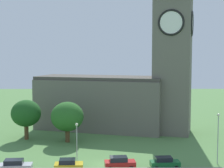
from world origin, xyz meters
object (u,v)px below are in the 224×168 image
streetlamp_west_mid (77,136)px  church (125,86)px  tree_riverside_east (67,117)px  car_silver (15,166)px  car_yellow (68,165)px  tree_by_tower (26,113)px  car_green (165,163)px  streetlamp_central (218,131)px  car_red (120,163)px

streetlamp_west_mid → church: bearing=70.8°
tree_riverside_east → car_silver: bearing=-107.7°
car_yellow → tree_riverside_east: tree_riverside_east is taller
car_yellow → tree_by_tower: size_ratio=0.53×
car_green → tree_riverside_east: (-15.98, 15.36, 3.99)m
tree_by_tower → church: bearing=22.9°
car_silver → streetlamp_central: bearing=6.8°
streetlamp_west_mid → car_silver: bearing=-156.5°
car_red → tree_by_tower: tree_by_tower is taller
car_silver → tree_by_tower: size_ratio=0.61×
car_silver → streetlamp_west_mid: size_ratio=0.75×
car_yellow → car_green: size_ratio=0.94×
car_silver → car_green: (21.33, 1.42, -0.05)m
church → car_yellow: 29.69m
car_silver → car_yellow: (7.45, 0.47, -0.05)m
car_yellow → streetlamp_west_mid: (0.92, 3.17, 3.39)m
car_yellow → church: bearing=71.1°
tree_by_tower → tree_riverside_east: 8.60m
car_yellow → car_green: bearing=3.9°
church → tree_riverside_east: (-11.27, -10.52, -4.83)m
car_green → church: bearing=100.3°
car_yellow → tree_riverside_east: bearing=97.4°
church → car_silver: 33.14m
streetlamp_west_mid → tree_riverside_east: size_ratio=0.82×
car_silver → car_green: size_ratio=1.07×
car_yellow → streetlamp_central: (22.25, 3.08, 4.21)m
streetlamp_central → car_red: bearing=-171.4°
tree_by_tower → car_red: bearing=-45.0°
car_silver → car_yellow: car_silver is taller
car_silver → car_green: 21.38m
church → car_silver: bearing=-121.3°
car_red → car_green: car_red is taller
car_silver → tree_by_tower: tree_by_tower is taller
car_red → car_silver: bearing=-175.0°
car_silver → church: bearing=58.7°
streetlamp_central → tree_riverside_east: streetlamp_central is taller
church → tree_riverside_east: size_ratio=4.62×
car_silver → streetlamp_west_mid: bearing=23.5°
streetlamp_central → church: bearing=118.8°
car_yellow → streetlamp_central: bearing=7.9°
streetlamp_west_mid → tree_riverside_east: (-3.03, 13.15, 0.60)m
tree_riverside_east → tree_by_tower: bearing=164.9°
church → car_red: size_ratio=7.72×
streetlamp_central → streetlamp_west_mid: bearing=179.8°
tree_riverside_east → car_red: bearing=-58.7°
streetlamp_west_mid → tree_by_tower: 19.13m
car_silver → streetlamp_central: 30.20m
car_red → streetlamp_west_mid: bearing=159.9°
car_green → streetlamp_west_mid: streetlamp_west_mid is taller
tree_by_tower → tree_riverside_east: (8.30, -2.24, -0.24)m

